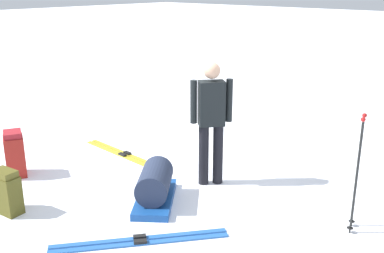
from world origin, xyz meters
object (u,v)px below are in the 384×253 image
(skier_standing, at_px, (211,117))
(backpack_large_dark, at_px, (15,154))
(ski_pair_near, at_px, (125,155))
(ski_pair_far, at_px, (140,241))
(gear_sled, at_px, (155,186))
(ski_poles_planted_near, at_px, (358,168))
(backpack_bright, at_px, (7,192))

(skier_standing, bearing_deg, backpack_large_dark, -53.92)
(ski_pair_near, bearing_deg, ski_pair_far, 53.04)
(skier_standing, bearing_deg, ski_pair_far, 12.96)
(skier_standing, height_order, ski_pair_far, skier_standing)
(backpack_large_dark, xyz_separation_m, gear_sled, (-0.74, 2.11, -0.10))
(ski_pair_near, distance_m, ski_poles_planted_near, 3.75)
(ski_pair_near, distance_m, ski_pair_far, 2.60)
(ski_pair_far, bearing_deg, backpack_large_dark, -90.44)
(skier_standing, bearing_deg, backpack_bright, -29.60)
(backpack_bright, relative_size, ski_poles_planted_near, 0.41)
(ski_pair_far, bearing_deg, ski_poles_planted_near, 137.78)
(ski_poles_planted_near, height_order, gear_sled, ski_poles_planted_near)
(ski_pair_far, bearing_deg, ski_pair_near, -126.96)
(backpack_bright, distance_m, ski_poles_planted_near, 4.08)
(ski_pair_near, height_order, backpack_large_dark, backpack_large_dark)
(skier_standing, relative_size, ski_pair_far, 1.04)
(backpack_large_dark, height_order, ski_poles_planted_near, ski_poles_planted_near)
(skier_standing, bearing_deg, ski_pair_near, -86.04)
(skier_standing, xyz_separation_m, gear_sled, (0.91, -0.16, -0.73))
(ski_pair_far, height_order, gear_sled, gear_sled)
(ski_pair_far, bearing_deg, gear_sled, -144.18)
(backpack_large_dark, distance_m, backpack_bright, 1.16)
(backpack_large_dark, bearing_deg, skier_standing, 126.08)
(backpack_large_dark, bearing_deg, ski_pair_near, 159.16)
(backpack_large_dark, distance_m, ski_poles_planted_near, 4.62)
(backpack_bright, relative_size, gear_sled, 0.51)
(backpack_large_dark, relative_size, ski_poles_planted_near, 0.49)
(ski_poles_planted_near, bearing_deg, backpack_large_dark, -67.75)
(ski_pair_near, distance_m, backpack_large_dark, 1.68)
(backpack_large_dark, height_order, backpack_bright, backpack_large_dark)
(skier_standing, xyz_separation_m, backpack_bright, (2.29, -1.30, -0.68))
(ski_poles_planted_near, bearing_deg, gear_sled, -65.06)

